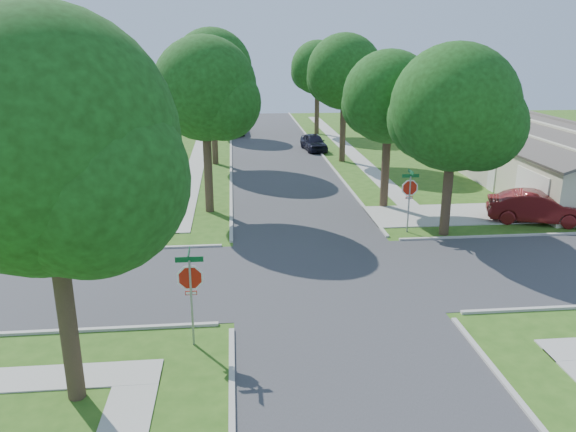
# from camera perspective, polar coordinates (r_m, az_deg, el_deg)

# --- Properties ---
(ground) EXTENTS (100.00, 100.00, 0.00)m
(ground) POSITION_cam_1_polar(r_m,az_deg,el_deg) (21.79, 3.74, -6.03)
(ground) COLOR #2D5417
(ground) RESTS_ON ground
(road_ns) EXTENTS (7.00, 100.00, 0.02)m
(road_ns) POSITION_cam_1_polar(r_m,az_deg,el_deg) (21.79, 3.74, -6.02)
(road_ns) COLOR #333335
(road_ns) RESTS_ON ground
(sidewalk_ne) EXTENTS (1.20, 40.00, 0.04)m
(sidewalk_ne) POSITION_cam_1_polar(r_m,az_deg,el_deg) (47.47, 6.02, 6.86)
(sidewalk_ne) COLOR #9E9B91
(sidewalk_ne) RESTS_ON ground
(sidewalk_nw) EXTENTS (1.20, 40.00, 0.04)m
(sidewalk_nw) POSITION_cam_1_polar(r_m,az_deg,el_deg) (46.60, -8.94, 6.54)
(sidewalk_nw) COLOR #9E9B91
(sidewalk_nw) RESTS_ON ground
(driveway) EXTENTS (8.80, 3.60, 0.05)m
(driveway) POSITION_cam_1_polar(r_m,az_deg,el_deg) (30.33, 16.43, 0.16)
(driveway) COLOR #9E9B91
(driveway) RESTS_ON ground
(stop_sign_sw) EXTENTS (1.05, 0.80, 2.98)m
(stop_sign_sw) POSITION_cam_1_polar(r_m,az_deg,el_deg) (16.47, -9.88, -6.60)
(stop_sign_sw) COLOR gray
(stop_sign_sw) RESTS_ON ground
(stop_sign_ne) EXTENTS (1.05, 0.80, 2.98)m
(stop_sign_ne) POSITION_cam_1_polar(r_m,az_deg,el_deg) (26.55, 12.26, 2.56)
(stop_sign_ne) COLOR gray
(stop_sign_ne) RESTS_ON ground
(tree_e_near) EXTENTS (4.97, 4.80, 8.28)m
(tree_e_near) POSITION_cam_1_polar(r_m,az_deg,el_deg) (29.99, 10.31, 11.38)
(tree_e_near) COLOR #38281C
(tree_e_near) RESTS_ON ground
(tree_e_mid) EXTENTS (5.59, 5.40, 9.21)m
(tree_e_mid) POSITION_cam_1_polar(r_m,az_deg,el_deg) (41.59, 5.83, 14.03)
(tree_e_mid) COLOR #38281C
(tree_e_mid) RESTS_ON ground
(tree_e_far) EXTENTS (5.17, 5.00, 8.72)m
(tree_e_far) POSITION_cam_1_polar(r_m,az_deg,el_deg) (54.39, 3.07, 14.59)
(tree_e_far) COLOR #38281C
(tree_e_far) RESTS_ON ground
(tree_w_near) EXTENTS (5.38, 5.20, 8.97)m
(tree_w_near) POSITION_cam_1_polar(r_m,az_deg,el_deg) (28.86, -8.34, 12.19)
(tree_w_near) COLOR #38281C
(tree_w_near) RESTS_ON ground
(tree_w_mid) EXTENTS (5.80, 5.60, 9.56)m
(tree_w_mid) POSITION_cam_1_polar(r_m,az_deg,el_deg) (40.79, -7.64, 14.24)
(tree_w_mid) COLOR #38281C
(tree_w_mid) RESTS_ON ground
(tree_w_far) EXTENTS (4.76, 4.60, 8.04)m
(tree_w_far) POSITION_cam_1_polar(r_m,az_deg,el_deg) (53.82, -7.19, 13.95)
(tree_w_far) COLOR #38281C
(tree_w_far) RESTS_ON ground
(tree_sw_corner) EXTENTS (6.21, 6.00, 9.55)m
(tree_sw_corner) POSITION_cam_1_polar(r_m,az_deg,el_deg) (13.57, -23.14, 5.83)
(tree_sw_corner) COLOR #38281C
(tree_sw_corner) RESTS_ON ground
(tree_ne_corner) EXTENTS (5.80, 5.60, 8.66)m
(tree_ne_corner) POSITION_cam_1_polar(r_m,az_deg,el_deg) (26.00, 16.64, 9.94)
(tree_ne_corner) COLOR #38281C
(tree_ne_corner) RESTS_ON ground
(house_ne_near) EXTENTS (8.42, 13.60, 4.23)m
(house_ne_near) POSITION_cam_1_polar(r_m,az_deg,el_deg) (36.99, 26.15, 4.51)
(house_ne_near) COLOR #BDB595
(house_ne_near) RESTS_ON ground
(house_ne_far) EXTENTS (8.42, 13.60, 4.23)m
(house_ne_far) POSITION_cam_1_polar(r_m,az_deg,el_deg) (52.89, 16.11, 9.00)
(house_ne_far) COLOR #BDB595
(house_ne_far) RESTS_ON ground
(house_nw_near) EXTENTS (8.42, 13.60, 4.23)m
(house_nw_near) POSITION_cam_1_polar(r_m,az_deg,el_deg) (37.62, -25.21, 4.82)
(house_nw_near) COLOR #BDB595
(house_nw_near) RESTS_ON ground
(house_nw_far) EXTENTS (8.42, 13.60, 4.23)m
(house_nw_far) POSITION_cam_1_polar(r_m,az_deg,el_deg) (53.71, -19.40, 8.82)
(house_nw_far) COLOR #BDB595
(house_nw_far) RESTS_ON ground
(car_driveway) EXTENTS (4.96, 3.13, 1.54)m
(car_driveway) POSITION_cam_1_polar(r_m,az_deg,el_deg) (30.31, 23.99, 0.80)
(car_driveway) COLOR #581212
(car_driveway) RESTS_ON ground
(car_curb_east) EXTENTS (2.05, 4.12, 1.35)m
(car_curb_east) POSITION_cam_1_polar(r_m,az_deg,el_deg) (46.38, 2.63, 7.50)
(car_curb_east) COLOR black
(car_curb_east) RESTS_ON ground
(car_curb_west) EXTENTS (2.27, 5.21, 1.49)m
(car_curb_west) POSITION_cam_1_polar(r_m,az_deg,el_deg) (54.94, -5.45, 9.08)
(car_curb_west) COLOR black
(car_curb_west) RESTS_ON ground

